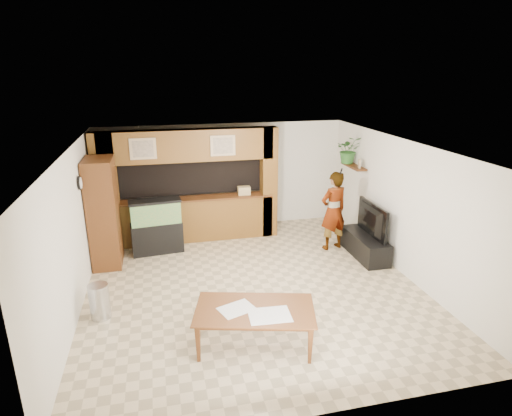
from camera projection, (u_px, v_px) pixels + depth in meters
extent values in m
plane|color=#C5B089|center=(252.00, 285.00, 8.02)|extent=(6.50, 6.50, 0.00)
plane|color=white|center=(252.00, 148.00, 7.20)|extent=(6.50, 6.50, 0.00)
plane|color=white|center=(224.00, 176.00, 10.61)|extent=(6.00, 0.00, 6.00)
plane|color=white|center=(73.00, 234.00, 6.96)|extent=(0.00, 6.50, 6.50)
plane|color=white|center=(403.00, 208.00, 8.25)|extent=(0.00, 6.50, 6.50)
cube|color=brown|center=(191.00, 220.00, 9.93)|extent=(3.80, 0.35, 1.00)
cube|color=#5B2D15|center=(190.00, 199.00, 9.77)|extent=(3.80, 0.43, 0.04)
cube|color=brown|center=(188.00, 145.00, 9.38)|extent=(3.80, 0.35, 0.70)
cube|color=brown|center=(107.00, 192.00, 9.29)|extent=(0.50, 0.35, 2.60)
cube|color=brown|center=(269.00, 182.00, 10.08)|extent=(0.35, 0.35, 2.60)
cube|color=black|center=(188.00, 175.00, 10.14)|extent=(4.20, 0.45, 0.85)
cube|color=tan|center=(143.00, 149.00, 8.99)|extent=(0.55, 0.03, 0.45)
cube|color=tan|center=(143.00, 149.00, 8.98)|extent=(0.43, 0.01, 0.35)
cube|color=tan|center=(223.00, 146.00, 9.36)|extent=(0.55, 0.03, 0.45)
cube|color=tan|center=(223.00, 146.00, 9.34)|extent=(0.43, 0.01, 0.35)
cylinder|color=black|center=(79.00, 183.00, 7.70)|extent=(0.04, 0.25, 0.25)
cylinder|color=white|center=(81.00, 183.00, 7.71)|extent=(0.01, 0.21, 0.21)
cube|color=#5B2D15|center=(354.00, 166.00, 9.90)|extent=(0.25, 0.90, 0.04)
cube|color=#5B2D15|center=(104.00, 213.00, 8.58)|extent=(0.55, 0.90, 2.21)
cylinder|color=#B2B2B7|center=(100.00, 301.00, 6.90)|extent=(0.32, 0.32, 0.59)
cube|color=black|center=(157.00, 238.00, 9.35)|extent=(1.09, 0.41, 0.68)
cube|color=#2F7549|center=(155.00, 213.00, 9.17)|extent=(1.04, 0.38, 0.47)
cube|color=black|center=(155.00, 201.00, 9.08)|extent=(1.09, 0.41, 0.05)
cube|color=black|center=(365.00, 245.00, 9.19)|extent=(0.52, 1.42, 0.47)
imported|color=black|center=(367.00, 220.00, 9.01)|extent=(0.17, 1.21, 0.69)
cube|color=tan|center=(359.00, 164.00, 9.60)|extent=(0.06, 0.15, 0.20)
imported|color=#2C6528|center=(349.00, 150.00, 10.01)|extent=(0.69, 0.64, 0.64)
imported|color=#8E6D4D|center=(333.00, 211.00, 9.38)|extent=(0.73, 0.57, 1.77)
cylinder|color=black|center=(341.00, 171.00, 8.95)|extent=(0.03, 0.09, 0.15)
imported|color=#5B2D15|center=(255.00, 328.00, 6.18)|extent=(1.89, 1.35, 0.60)
cube|color=silver|center=(270.00, 315.00, 5.96)|extent=(0.61, 0.46, 0.01)
cube|color=silver|center=(237.00, 309.00, 6.11)|extent=(0.58, 0.50, 0.01)
cube|color=tan|center=(244.00, 191.00, 10.00)|extent=(0.29, 0.19, 0.19)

